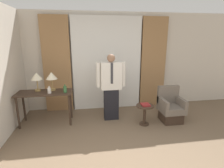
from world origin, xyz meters
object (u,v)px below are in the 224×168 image
bottle_by_lamp (65,89)px  person (111,85)px  side_table (145,111)px  book (145,105)px  armchair (170,108)px  bottle_near_edge (49,90)px  table_lamp_left (37,77)px  desk (45,97)px  table_lamp_right (52,77)px

bottle_by_lamp → person: bearing=5.2°
side_table → book: bearing=26.4°
side_table → book: size_ratio=2.22×
armchair → person: bearing=167.4°
bottle_near_edge → book: 2.23m
table_lamp_left → person: bearing=-4.1°
desk → armchair: bearing=-6.3°
table_lamp_left → armchair: table_lamp_left is taller
desk → book: bearing=-10.4°
book → table_lamp_right: bearing=165.9°
desk → table_lamp_right: 0.51m
table_lamp_left → bottle_by_lamp: 0.74m
table_lamp_right → bottle_near_edge: table_lamp_right is taller
table_lamp_left → bottle_near_edge: (0.30, -0.23, -0.27)m
table_lamp_left → book: 2.62m
table_lamp_left → side_table: bearing=-12.4°
table_lamp_right → side_table: 2.35m
desk → table_lamp_left: 0.51m
person → book: size_ratio=7.55×
table_lamp_right → armchair: 2.98m
table_lamp_right → side_table: bearing=-14.3°
bottle_by_lamp → person: person is taller
armchair → side_table: bearing=-171.8°
table_lamp_right → person: bearing=-5.0°
desk → table_lamp_right: (0.17, 0.11, 0.46)m
desk → bottle_by_lamp: (0.48, -0.11, 0.20)m
side_table → bottle_by_lamp: bearing=169.9°
bottle_near_edge → table_lamp_right: bearing=82.1°
side_table → desk: bearing=169.4°
table_lamp_left → armchair: (3.17, -0.44, -0.80)m
desk → person: 1.58m
table_lamp_left → side_table: 2.66m
bottle_near_edge → side_table: (2.17, -0.31, -0.52)m
table_lamp_right → person: 1.43m
person → book: person is taller
table_lamp_left → table_lamp_right: bearing=0.0°
table_lamp_right → bottle_near_edge: 0.36m
book → bottle_by_lamp: bearing=170.1°
desk → person: (1.57, -0.01, 0.22)m
table_lamp_left → person: person is taller
book → desk: bearing=169.6°
armchair → side_table: size_ratio=1.76×
person → armchair: (1.44, -0.32, -0.56)m
side_table → armchair: bearing=8.2°
book → table_lamp_left: bearing=167.7°
desk → side_table: bearing=-10.6°
table_lamp_left → bottle_near_edge: table_lamp_left is taller
armchair → book: bearing=-172.1°
armchair → table_lamp_right: bearing=171.1°
table_lamp_left → bottle_near_edge: bearing=-37.4°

